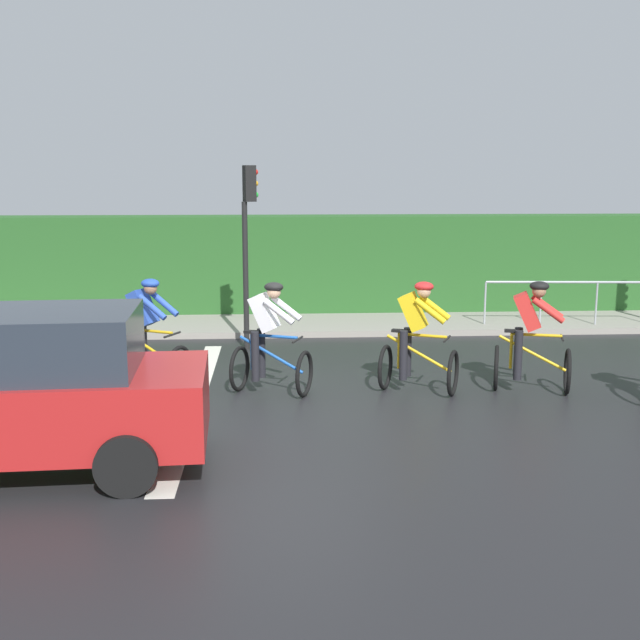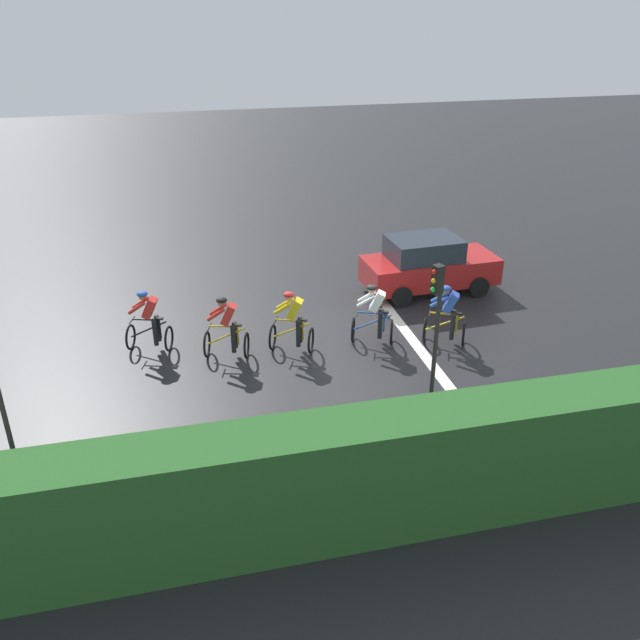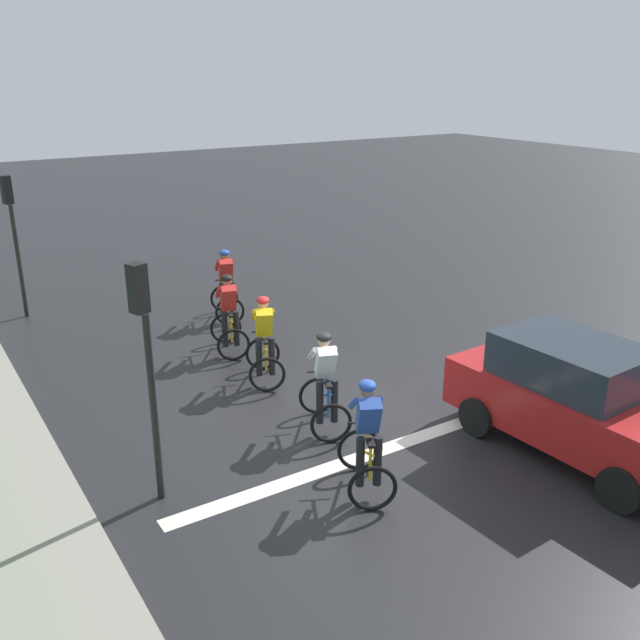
% 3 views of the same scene
% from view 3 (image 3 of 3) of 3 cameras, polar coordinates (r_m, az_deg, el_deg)
% --- Properties ---
extents(ground_plane, '(80.00, 80.00, 0.00)m').
position_cam_3_polar(ground_plane, '(12.00, 0.88, -8.07)').
color(ground_plane, black).
extents(road_marking_stop_line, '(7.00, 0.30, 0.01)m').
position_cam_3_polar(road_marking_stop_line, '(11.08, 4.62, -10.66)').
color(road_marking_stop_line, silver).
rests_on(road_marking_stop_line, ground).
extents(cyclist_lead, '(0.98, 1.24, 1.66)m').
position_cam_3_polar(cyclist_lead, '(16.52, -7.64, 2.71)').
color(cyclist_lead, black).
rests_on(cyclist_lead, ground).
extents(cyclist_second, '(0.96, 1.23, 1.66)m').
position_cam_3_polar(cyclist_second, '(14.54, -7.43, 0.32)').
color(cyclist_second, black).
rests_on(cyclist_second, ground).
extents(cyclist_mid, '(1.06, 1.26, 1.66)m').
position_cam_3_polar(cyclist_mid, '(13.10, -4.55, -1.80)').
color(cyclist_mid, black).
rests_on(cyclist_mid, ground).
extents(cyclist_fourth, '(1.02, 1.25, 1.66)m').
position_cam_3_polar(cyclist_fourth, '(11.35, 0.41, -5.28)').
color(cyclist_fourth, black).
rests_on(cyclist_fourth, ground).
extents(cyclist_trailing, '(1.09, 1.27, 1.66)m').
position_cam_3_polar(cyclist_trailing, '(9.76, 3.87, -9.79)').
color(cyclist_trailing, black).
rests_on(cyclist_trailing, ground).
extents(car_red, '(2.05, 4.18, 1.76)m').
position_cam_3_polar(car_red, '(11.39, 20.28, -6.09)').
color(car_red, '#B21E1E').
rests_on(car_red, ground).
extents(traffic_light_near_crossing, '(0.26, 0.30, 3.34)m').
position_cam_3_polar(traffic_light_near_crossing, '(9.28, -14.04, -2.22)').
color(traffic_light_near_crossing, black).
rests_on(traffic_light_near_crossing, ground).
extents(traffic_light_far_junction, '(0.24, 0.31, 3.34)m').
position_cam_3_polar(traffic_light_far_junction, '(17.70, -23.77, 7.13)').
color(traffic_light_far_junction, black).
rests_on(traffic_light_far_junction, ground).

